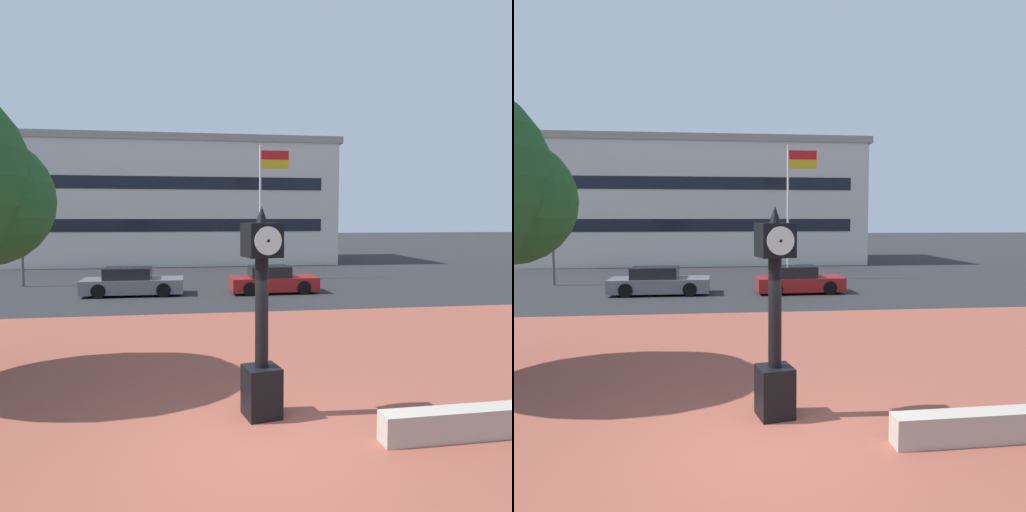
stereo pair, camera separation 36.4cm
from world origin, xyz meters
TOP-DOWN VIEW (x-y plane):
  - ground_plane at (0.00, 0.00)m, footprint 200.00×200.00m
  - plaza_brick_paving at (0.00, 3.49)m, footprint 44.00×14.98m
  - planter_wall at (3.55, -0.18)m, footprint 3.21×0.48m
  - street_clock at (0.24, 1.18)m, footprint 0.71×0.75m
  - car_street_near at (-3.47, 15.90)m, footprint 4.59×1.96m
  - car_street_mid at (3.09, 15.63)m, footprint 4.13×1.89m
  - flagpole_primary at (3.51, 20.73)m, footprint 1.72×0.14m
  - civic_building at (-3.21, 33.38)m, footprint 27.75×10.25m
  - street_lamp_post at (-9.31, 19.51)m, footprint 0.36×0.36m

SIDE VIEW (x-z plane):
  - ground_plane at x=0.00m, z-range 0.00..0.00m
  - plaza_brick_paving at x=0.00m, z-range 0.00..0.01m
  - planter_wall at x=3.55m, z-range 0.00..0.50m
  - car_street_mid at x=3.09m, z-range -0.07..1.21m
  - car_street_near at x=-3.47m, z-range -0.07..1.21m
  - street_clock at x=0.24m, z-range -0.23..3.57m
  - street_lamp_post at x=-9.31m, z-range 0.74..7.42m
  - flagpole_primary at x=3.51m, z-range 0.81..8.45m
  - civic_building at x=-3.21m, z-range 0.01..9.50m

